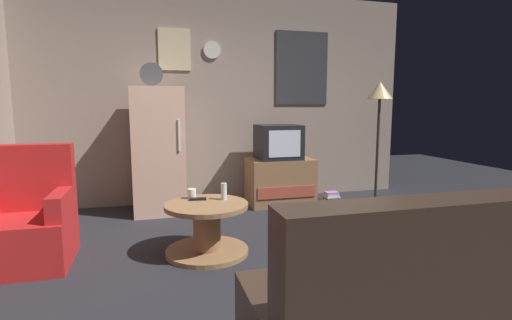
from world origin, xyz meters
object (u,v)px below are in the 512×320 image
at_px(mug_ceramic_white, 192,194).
at_px(coffee_table, 207,228).
at_px(crt_tv, 278,142).
at_px(armchair, 27,223).
at_px(couch, 429,310).
at_px(standing_lamp, 380,100).
at_px(book_stack, 331,198).
at_px(fridge, 159,150).
at_px(remote_control, 198,199).
at_px(wine_glass, 224,191).
at_px(tv_stand, 280,181).

bearing_deg(mug_ceramic_white, coffee_table, -63.43).
bearing_deg(mug_ceramic_white, crt_tv, 45.64).
xyz_separation_m(armchair, couch, (2.26, -1.97, -0.03)).
height_order(standing_lamp, book_stack, standing_lamp).
relative_size(fridge, crt_tv, 3.28).
relative_size(coffee_table, remote_control, 4.80).
xyz_separation_m(standing_lamp, remote_control, (-2.47, -1.06, -0.90)).
relative_size(wine_glass, armchair, 0.16).
distance_m(crt_tv, mug_ceramic_white, 1.82).
bearing_deg(crt_tv, armchair, -153.40).
xyz_separation_m(standing_lamp, armchair, (-3.86, -1.00, -1.02)).
distance_m(armchair, couch, 3.00).
bearing_deg(crt_tv, standing_lamp, -13.04).
distance_m(fridge, mug_ceramic_white, 1.34).
distance_m(tv_stand, couch, 3.29).
xyz_separation_m(tv_stand, book_stack, (0.68, -0.13, -0.23)).
height_order(standing_lamp, coffee_table, standing_lamp).
xyz_separation_m(crt_tv, remote_control, (-1.20, -1.35, -0.36)).
relative_size(crt_tv, standing_lamp, 0.34).
xyz_separation_m(wine_glass, remote_control, (-0.23, 0.04, -0.06)).
relative_size(standing_lamp, remote_control, 10.60).
height_order(coffee_table, wine_glass, wine_glass).
distance_m(crt_tv, remote_control, 1.85).
bearing_deg(tv_stand, armchair, -153.65).
relative_size(standing_lamp, armchair, 1.66).
distance_m(fridge, tv_stand, 1.60).
bearing_deg(wine_glass, coffee_table, -152.21).
distance_m(mug_ceramic_white, remote_control, 0.09).
height_order(tv_stand, armchair, armchair).
bearing_deg(crt_tv, tv_stand, 1.80).
height_order(crt_tv, remote_control, crt_tv).
xyz_separation_m(fridge, coffee_table, (0.36, -1.49, -0.53)).
height_order(fridge, remote_control, fridge).
height_order(standing_lamp, mug_ceramic_white, standing_lamp).
height_order(wine_glass, mug_ceramic_white, wine_glass).
relative_size(crt_tv, book_stack, 2.47).
height_order(mug_ceramic_white, couch, couch).
xyz_separation_m(wine_glass, book_stack, (1.69, 1.27, -0.46)).
height_order(tv_stand, remote_control, tv_stand).
relative_size(tv_stand, wine_glass, 5.60).
height_order(armchair, couch, armchair).
bearing_deg(armchair, standing_lamp, 14.57).
bearing_deg(coffee_table, crt_tv, 52.29).
xyz_separation_m(crt_tv, couch, (-0.33, -3.27, -0.51)).
xyz_separation_m(wine_glass, armchair, (-1.61, 0.10, -0.19)).
bearing_deg(couch, book_stack, 71.67).
height_order(standing_lamp, wine_glass, standing_lamp).
distance_m(mug_ceramic_white, couch, 2.20).
distance_m(standing_lamp, remote_control, 2.84).
relative_size(coffee_table, mug_ceramic_white, 8.00).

